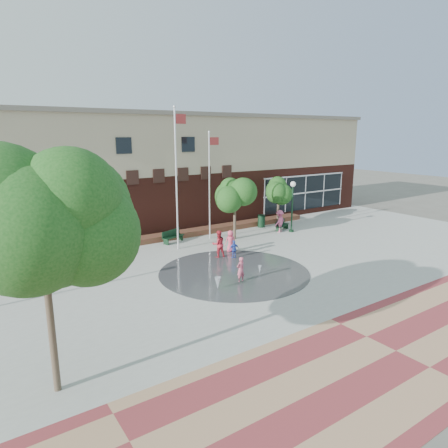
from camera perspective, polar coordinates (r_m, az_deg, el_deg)
ground at (r=20.32m, az=6.42°, el=-9.27°), size 120.00×120.00×0.00m
plaza_concrete at (r=23.30m, az=0.00°, el=-6.24°), size 46.00×18.00×0.01m
paver_band at (r=16.21m, az=23.37°, el=-16.34°), size 46.00×6.00×0.01m
splash_pad at (r=22.52m, az=1.44°, el=-6.92°), size 8.40×8.40×0.01m
library_building at (r=34.15m, az=-12.91°, el=7.54°), size 44.40×10.40×9.20m
flower_bed at (r=29.62m, az=-8.28°, el=-2.19°), size 26.00×1.20×0.40m
flagpole_left at (r=26.15m, az=-6.78°, el=7.44°), size 1.05×0.41×9.32m
flagpole_right at (r=28.76m, az=-2.03°, el=6.32°), size 0.96×0.19×7.78m
lamp_right at (r=31.40m, az=9.74°, el=3.27°), size 0.42×0.42×4.01m
bench_left at (r=26.65m, az=-19.16°, el=-3.88°), size 1.71×0.50×0.86m
bench_mid at (r=28.60m, az=-7.29°, el=-2.09°), size 1.86×1.12×0.91m
bench_right at (r=32.26m, az=8.29°, el=-0.44°), size 1.71×1.09×0.84m
trash_can at (r=33.06m, az=5.36°, el=0.43°), size 0.64×0.64×1.05m
tree_big_left at (r=12.00m, az=-24.92°, el=1.85°), size 4.89×4.89×7.82m
tree_mid at (r=28.67m, az=1.56°, el=4.51°), size 2.82×2.82×4.75m
tree_small_right at (r=33.89m, az=7.82°, el=4.73°), size 2.32×2.32×3.96m
water_jet_a at (r=20.18m, az=-0.90°, el=-9.34°), size 0.32×0.32×0.62m
water_jet_b at (r=22.44m, az=5.11°, el=-7.06°), size 0.19×0.19×0.43m
child_splash at (r=20.96m, az=2.39°, el=-6.51°), size 0.54×0.39×1.36m
adult_red at (r=24.91m, az=-0.80°, el=-2.88°), size 0.95×0.80×1.73m
adult_pink at (r=26.09m, az=0.93°, el=-2.48°), size 0.79×0.61×1.45m
child_blue at (r=24.80m, az=1.45°, el=-3.64°), size 0.71×0.36×1.17m
person_bench at (r=31.54m, az=7.95°, el=0.39°), size 1.29×0.99×1.76m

